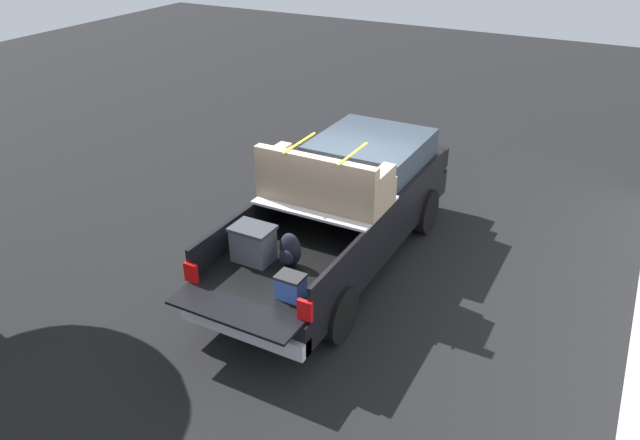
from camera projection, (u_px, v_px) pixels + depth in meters
ground_plane at (337, 262)px, 10.38m from camera, size 40.00×40.00×0.00m
pickup_truck at (347, 204)px, 10.21m from camera, size 6.05×2.06×2.23m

